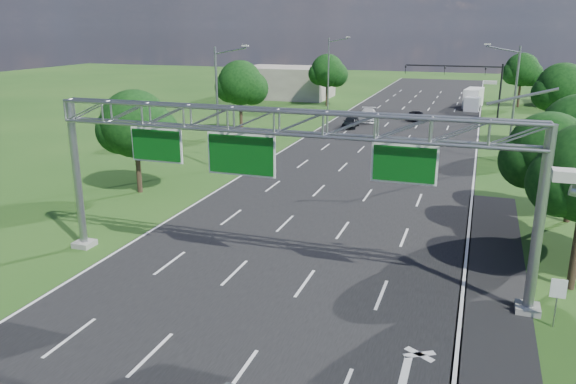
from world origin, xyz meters
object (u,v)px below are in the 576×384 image
at_px(traffic_signal, 472,78).
at_px(box_truck, 473,99).
at_px(regulatory_sign, 558,293).
at_px(sign_gantry, 278,135).

height_order(traffic_signal, box_truck, traffic_signal).
distance_m(traffic_signal, box_truck, 10.25).
bearing_deg(regulatory_sign, traffic_signal, 95.20).
bearing_deg(box_truck, traffic_signal, -83.49).
height_order(sign_gantry, box_truck, sign_gantry).
bearing_deg(sign_gantry, box_truck, 83.27).
bearing_deg(traffic_signal, sign_gantry, -97.68).
xyz_separation_m(sign_gantry, traffic_signal, (7.15, 53.00, -1.72)).
bearing_deg(box_truck, regulatory_sign, -77.91).
distance_m(regulatory_sign, traffic_signal, 54.37).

